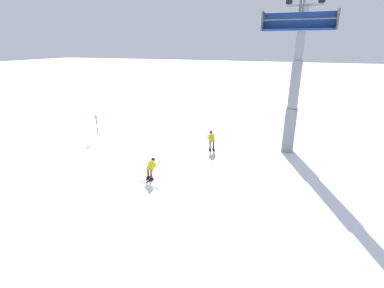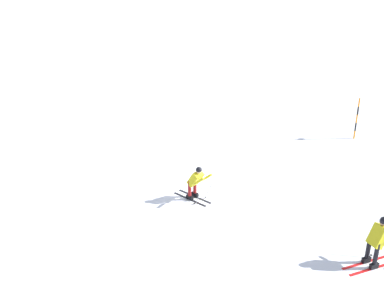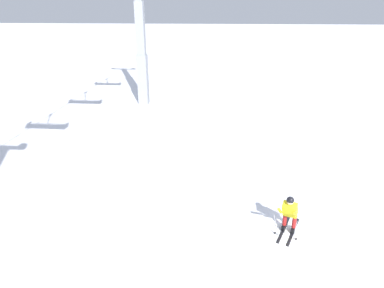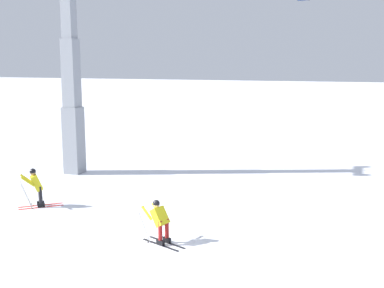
# 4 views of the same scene
# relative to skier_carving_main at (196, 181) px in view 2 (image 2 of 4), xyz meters

# --- Properties ---
(ground_plane) EXTENTS (260.00, 260.00, 0.00)m
(ground_plane) POSITION_rel_skier_carving_main_xyz_m (-0.75, -1.16, -0.80)
(ground_plane) COLOR white
(skier_carving_main) EXTENTS (1.67, 1.11, 1.53)m
(skier_carving_main) POSITION_rel_skier_carving_main_xyz_m (0.00, 0.00, 0.00)
(skier_carving_main) COLOR black
(skier_carving_main) RESTS_ON ground_plane
(trail_marker_pole) EXTENTS (0.07, 0.28, 2.14)m
(trail_marker_pole) POSITION_rel_skier_carving_main_xyz_m (-5.68, -8.63, 0.35)
(trail_marker_pole) COLOR orange
(trail_marker_pole) RESTS_ON ground_plane
(skier_distant_uphill) EXTENTS (1.58, 1.47, 1.72)m
(skier_distant_uphill) POSITION_rel_skier_carving_main_xyz_m (-6.21, 2.01, 0.13)
(skier_distant_uphill) COLOR red
(skier_distant_uphill) RESTS_ON ground_plane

